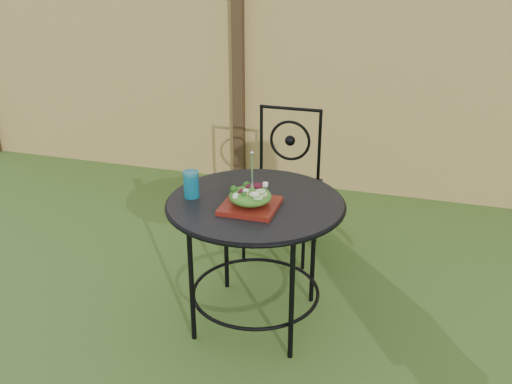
{
  "coord_description": "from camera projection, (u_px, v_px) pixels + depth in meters",
  "views": [
    {
      "loc": [
        0.2,
        -2.33,
        1.92
      ],
      "look_at": [
        -0.58,
        0.26,
        0.75
      ],
      "focal_mm": 40.0,
      "sensor_mm": 36.0,
      "label": 1
    }
  ],
  "objects": [
    {
      "name": "fence",
      "position": [
        400.0,
        82.0,
        4.41
      ],
      "size": [
        8.0,
        0.12,
        1.9
      ],
      "color": "tan",
      "rests_on": "ground"
    },
    {
      "name": "patio_chair",
      "position": [
        284.0,
        179.0,
        3.76
      ],
      "size": [
        0.46,
        0.46,
        0.95
      ],
      "color": "black",
      "rests_on": "ground"
    },
    {
      "name": "drinking_glass",
      "position": [
        191.0,
        184.0,
        2.92
      ],
      "size": [
        0.08,
        0.08,
        0.14
      ],
      "primitive_type": "cylinder",
      "color": "#0B6282",
      "rests_on": "patio_table"
    },
    {
      "name": "fork",
      "position": [
        252.0,
        172.0,
        2.75
      ],
      "size": [
        0.01,
        0.01,
        0.18
      ],
      "primitive_type": "cylinder",
      "color": "silver",
      "rests_on": "salad"
    },
    {
      "name": "salad_plate",
      "position": [
        250.0,
        206.0,
        2.82
      ],
      "size": [
        0.27,
        0.27,
        0.02
      ],
      "primitive_type": "cube",
      "color": "#480B0A",
      "rests_on": "patio_table"
    },
    {
      "name": "patio_table",
      "position": [
        256.0,
        225.0,
        2.96
      ],
      "size": [
        0.92,
        0.92,
        0.72
      ],
      "color": "black",
      "rests_on": "ground"
    },
    {
      "name": "salad",
      "position": [
        250.0,
        196.0,
        2.8
      ],
      "size": [
        0.21,
        0.21,
        0.08
      ],
      "primitive_type": "ellipsoid",
      "color": "#235614",
      "rests_on": "salad_plate"
    },
    {
      "name": "ground",
      "position": [
        352.0,
        361.0,
        2.86
      ],
      "size": [
        60.0,
        60.0,
        0.0
      ],
      "primitive_type": "plane",
      "color": "#284A18",
      "rests_on": "ground"
    }
  ]
}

